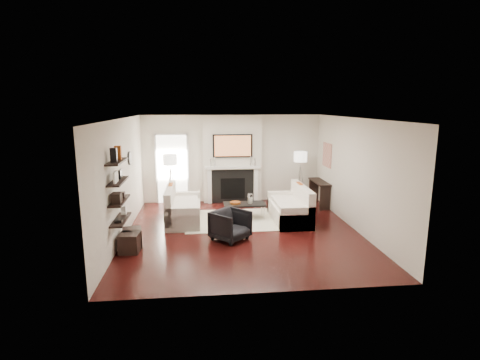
{
  "coord_description": "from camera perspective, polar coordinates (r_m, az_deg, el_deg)",
  "views": [
    {
      "loc": [
        -0.96,
        -8.53,
        3.01
      ],
      "look_at": [
        0.0,
        0.6,
        1.15
      ],
      "focal_mm": 28.0,
      "sensor_mm": 36.0,
      "label": 1
    }
  ],
  "objects": [
    {
      "name": "pillow_left_charcoal",
      "position": [
        9.52,
        -10.75,
        -2.67
      ],
      "size": [
        0.1,
        0.4,
        0.4
      ],
      "primitive_type": "cube",
      "color": "black",
      "rests_on": "loveseat_left_cushion"
    },
    {
      "name": "lamp_right_leg_c",
      "position": [
        11.57,
        8.93,
        -0.71
      ],
      "size": [
        0.14,
        0.22,
        1.23
      ],
      "primitive_type": "cylinder",
      "rotation": [
        0.18,
        0.0,
        2.62
      ],
      "color": "silver",
      "rests_on": "floor"
    },
    {
      "name": "loveseat_right_base",
      "position": [
        9.96,
        7.52,
        -4.98
      ],
      "size": [
        0.85,
        1.8,
        0.42
      ],
      "primitive_type": "cube",
      "color": "silver",
      "rests_on": "floor"
    },
    {
      "name": "lamp_right_leg_a",
      "position": [
        11.71,
        9.59,
        -0.59
      ],
      "size": [
        0.25,
        0.02,
        1.23
      ],
      "primitive_type": "cylinder",
      "rotation": [
        0.18,
        0.0,
        4.71
      ],
      "color": "silver",
      "rests_on": "floor"
    },
    {
      "name": "armchair",
      "position": [
        8.48,
        -1.49,
        -6.68
      ],
      "size": [
        0.99,
        0.98,
        0.74
      ],
      "primitive_type": "imported",
      "rotation": [
        0.0,
        0.0,
        0.77
      ],
      "color": "black",
      "rests_on": "floor"
    },
    {
      "name": "shelf_upper",
      "position": [
        7.86,
        -18.07,
        -0.2
      ],
      "size": [
        0.25,
        1.0,
        0.04
      ],
      "primitive_type": "cube",
      "color": "black",
      "rests_on": "wall_left"
    },
    {
      "name": "loveseat_right_arm_n",
      "position": [
        9.18,
        8.72,
        -5.85
      ],
      "size": [
        0.85,
        0.18,
        0.6
      ],
      "primitive_type": "cube",
      "color": "silver",
      "rests_on": "floor"
    },
    {
      "name": "candlestick_r_short",
      "position": [
        11.48,
        2.28,
        2.75
      ],
      "size": [
        0.04,
        0.04,
        0.24
      ],
      "primitive_type": "cylinder",
      "color": "silver",
      "rests_on": "mantel_shelf"
    },
    {
      "name": "loveseat_left_back",
      "position": [
        9.86,
        -10.57,
        -3.34
      ],
      "size": [
        0.18,
        1.8,
        0.8
      ],
      "primitive_type": "cube",
      "color": "silver",
      "rests_on": "floor"
    },
    {
      "name": "mantel_pilaster_r",
      "position": [
        11.63,
        2.44,
        -0.77
      ],
      "size": [
        0.12,
        0.08,
        1.1
      ],
      "primitive_type": "cube",
      "color": "white",
      "rests_on": "floor"
    },
    {
      "name": "shelf_lower",
      "position": [
        7.95,
        -17.89,
        -3.03
      ],
      "size": [
        0.25,
        1.0,
        0.04
      ],
      "primitive_type": "cube",
      "color": "black",
      "rests_on": "wall_left"
    },
    {
      "name": "console_top",
      "position": [
        11.48,
        12.04,
        -0.26
      ],
      "size": [
        0.35,
        1.2,
        0.04
      ],
      "primitive_type": "cube",
      "color": "black",
      "rests_on": "floor"
    },
    {
      "name": "coffee_leg_ne",
      "position": [
        9.91,
        3.73,
        -5.1
      ],
      "size": [
        0.02,
        0.02,
        0.38
      ],
      "primitive_type": "cylinder",
      "color": "silver",
      "rests_on": "floor"
    },
    {
      "name": "lamp_left_leg_c",
      "position": [
        11.01,
        -10.78,
        -1.39
      ],
      "size": [
        0.14,
        0.22,
        1.23
      ],
      "primitive_type": "cylinder",
      "rotation": [
        0.18,
        0.0,
        2.62
      ],
      "color": "silver",
      "rests_on": "floor"
    },
    {
      "name": "loveseat_right_back",
      "position": [
        9.96,
        9.45,
        -3.16
      ],
      "size": [
        0.18,
        1.8,
        0.8
      ],
      "primitive_type": "cube",
      "color": "silver",
      "rests_on": "floor"
    },
    {
      "name": "lamp_left_leg_a",
      "position": [
        11.09,
        -9.89,
        -1.27
      ],
      "size": [
        0.25,
        0.02,
        1.23
      ],
      "primitive_type": "cylinder",
      "rotation": [
        0.18,
        0.0,
        4.71
      ],
      "color": "silver",
      "rests_on": "floor"
    },
    {
      "name": "console_leg_n",
      "position": [
        11.05,
        12.83,
        -2.74
      ],
      "size": [
        0.3,
        0.04,
        0.71
      ],
      "primitive_type": "cube",
      "color": "black",
      "rests_on": "floor"
    },
    {
      "name": "wall_art",
      "position": [
        11.3,
        13.13,
        3.73
      ],
      "size": [
        0.03,
        0.7,
        0.7
      ],
      "primitive_type": "cube",
      "color": "#B66F5B",
      "rests_on": "wall_right"
    },
    {
      "name": "door_trim_r",
      "position": [
        11.67,
        -7.94,
        1.67
      ],
      "size": [
        0.06,
        0.06,
        2.16
      ],
      "primitive_type": "cube",
      "color": "white",
      "rests_on": "floor"
    },
    {
      "name": "loveseat_left_arm_s",
      "position": [
        10.68,
        -8.4,
        -3.38
      ],
      "size": [
        0.85,
        0.18,
        0.6
      ],
      "primitive_type": "cube",
      "color": "silver",
      "rests_on": "floor"
    },
    {
      "name": "coffee_leg_se",
      "position": [
        10.33,
        3.32,
        -4.41
      ],
      "size": [
        0.02,
        0.02,
        0.38
      ],
      "primitive_type": "cylinder",
      "color": "silver",
      "rests_on": "floor"
    },
    {
      "name": "loveseat_left_base",
      "position": [
        9.92,
        -8.57,
        -5.07
      ],
      "size": [
        0.85,
        1.8,
        0.42
      ],
      "primitive_type": "cube",
      "color": "silver",
      "rests_on": "floor"
    },
    {
      "name": "fireplace_surround",
      "position": [
        11.58,
        -1.11,
        -0.96
      ],
      "size": [
        1.3,
        0.02,
        1.04
      ],
      "primitive_type": "cube",
      "color": "black",
      "rests_on": "floor"
    },
    {
      "name": "rug",
      "position": [
        9.98,
        -0.67,
        -6.08
      ],
      "size": [
        2.6,
        2.0,
        0.01
      ],
      "primitive_type": "cube",
      "color": "beige",
      "rests_on": "floor"
    },
    {
      "name": "clock_face",
      "position": [
        9.68,
        -16.35,
        3.21
      ],
      "size": [
        0.01,
        0.29,
        0.29
      ],
      "primitive_type": "cylinder",
      "rotation": [
        0.0,
        1.57,
        0.0
      ],
      "color": "white",
      "rests_on": "clock_rim"
    },
    {
      "name": "decor_box_tall",
      "position": [
        8.33,
        -17.31,
        -4.41
      ],
      "size": [
        0.1,
        0.1,
        0.18
      ],
      "primitive_type": "cube",
      "color": "white",
      "rests_on": "shelf_bottom"
    },
    {
      "name": "decor_frame_a",
      "position": [
        7.65,
        -18.42,
        0.44
      ],
      "size": [
        0.04,
        0.3,
        0.22
      ],
      "primitive_type": "cube",
      "color": "white",
      "rests_on": "shelf_upper"
    },
    {
      "name": "coffee_leg_sw",
      "position": [
        10.22,
        -2.24,
        -4.58
      ],
      "size": [
        0.02,
        0.02,
        0.38
      ],
      "primitive_type": "cylinder",
      "color": "silver",
      "rests_on": "floor"
    },
    {
      "name": "tv_screen",
      "position": [
        11.32,
        -1.11,
        5.21
      ],
      "size": [
        1.1,
        0.0,
        0.62
      ],
      "primitive_type": "cube",
      "color": "#BF723F",
      "rests_on": "tv_body"
    },
    {
      "name": "lamp_left_post",
      "position": [
        11.1,
        -10.46,
        -1.28
      ],
      "size": [
        0.02,
        0.02,
        1.2
      ],
      "primitive_type": "cylinder",
      "color": "silver",
      "rests_on": "floor"
    },
    {
      "name": "decor_box_small",
      "position": [
        8.1,
        -17.67,
        -2.18
      ],
      "size": [
        0.15,
        0.12,
        0.12
      ],
      "primitive_type": "cube",
      "color": "black",
      "rests_on": "shelf_lower"
    },
    {
      "name": "candlestick_l_tall",
      "position": [
        11.37,
        -3.87,
        2.8
      ],
      "size": [
        0.04,
        0.04,
        0.3
      ],
      "primitive_type": "cylinder",
      "color": "silver",
      "rests_on": "mantel_shelf"
    },
    {
      "name": "decor_wine_rack",
      "position": [
        7.69,
        -18.3,
        -2.62
      ],
      "size": [
        0.18,
        0.25,
        0.2
      ],
      "primitive_type": "cube",
      "color": "black",
      "rests_on": "shelf_lower"
    },
    {
      "name": "hurricane_candle",
      "position": [
        9.99,
        1.56,
        -3.13
      ],
      "size": [
        0.1,
        0.1,
        0.16
      ],
      "primitive_type": "cylinder",
      "color": "white",
      "rests_on": "coffee_table"
    },
    {
      "name": "loveseat_left_cushion",
      "position": [
        9.85,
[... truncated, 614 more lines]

